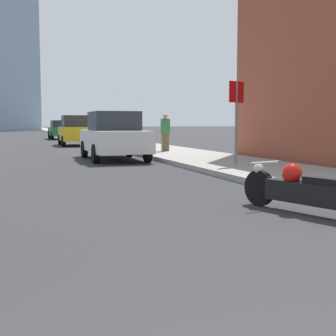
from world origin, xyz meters
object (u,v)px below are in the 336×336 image
Objects in this scene: parked_car_yellow at (76,131)px; stop_sign at (236,108)px; motorcycle at (305,190)px; pedestrian at (165,132)px; parked_car_white at (114,136)px; parked_car_green at (61,130)px.

stop_sign is at bearing -80.43° from parked_car_yellow.
parked_car_yellow is at bearing 98.92° from stop_sign.
pedestrian is at bearing 62.68° from motorcycle.
parked_car_yellow reaches higher than parked_car_white.
parked_car_white is (-0.55, 11.06, 0.51)m from motorcycle.
parked_car_green is at bearing 89.69° from parked_car_yellow.
stop_sign reaches higher than motorcycle.
parked_car_white is 23.18m from parked_car_green.
stop_sign reaches higher than parked_car_green.
parked_car_green is (-0.28, 34.24, 0.45)m from motorcycle.
parked_car_white reaches higher than pedestrian.
parked_car_yellow reaches higher than motorcycle.
parked_car_green is 27.97m from stop_sign.
motorcycle is 0.58× the size of parked_car_yellow.
motorcycle is 11.08m from parked_car_white.
parked_car_white is at bearing -91.68° from parked_car_green.
parked_car_white is at bearing 74.64° from motorcycle.
motorcycle is 22.55m from parked_car_yellow.
parked_car_yellow is at bearing 90.30° from parked_car_white.
stop_sign is (2.53, -16.15, 0.88)m from parked_car_yellow.
motorcycle is 1.46× the size of pedestrian.
parked_car_yellow is (0.07, 11.48, 0.01)m from parked_car_white.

